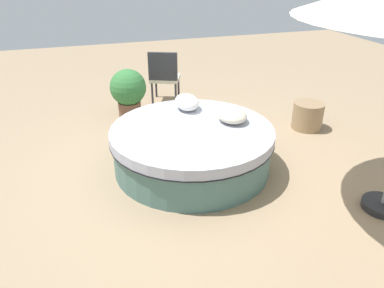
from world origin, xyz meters
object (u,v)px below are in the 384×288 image
throw_pillow_0 (232,115)px  throw_pillow_1 (187,102)px  round_bed (192,147)px  side_table (308,116)px  patio_chair (164,74)px  planter (128,91)px

throw_pillow_0 → throw_pillow_1: throw_pillow_1 is taller
round_bed → side_table: bearing=105.8°
patio_chair → throw_pillow_1: bearing=-70.7°
round_bed → throw_pillow_1: bearing=168.6°
throw_pillow_1 → side_table: 2.06m
throw_pillow_0 → patio_chair: size_ratio=0.46×
throw_pillow_1 → planter: (-1.22, -0.64, -0.18)m
throw_pillow_1 → side_table: throw_pillow_1 is taller
planter → throw_pillow_1: bearing=27.5°
round_bed → throw_pillow_0: size_ratio=4.61×
throw_pillow_0 → side_table: size_ratio=0.94×
throw_pillow_0 → patio_chair: 2.39m
side_table → throw_pillow_1: bearing=-90.9°
throw_pillow_0 → side_table: throw_pillow_0 is taller
throw_pillow_1 → patio_chair: size_ratio=0.47×
round_bed → throw_pillow_0: 0.66m
planter → side_table: (1.25, 2.64, -0.28)m
throw_pillow_0 → throw_pillow_1: 0.73m
throw_pillow_0 → side_table: 1.73m
planter → throw_pillow_0: bearing=30.5°
round_bed → side_table: round_bed is taller
throw_pillow_0 → side_table: (-0.56, 1.58, -0.43)m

